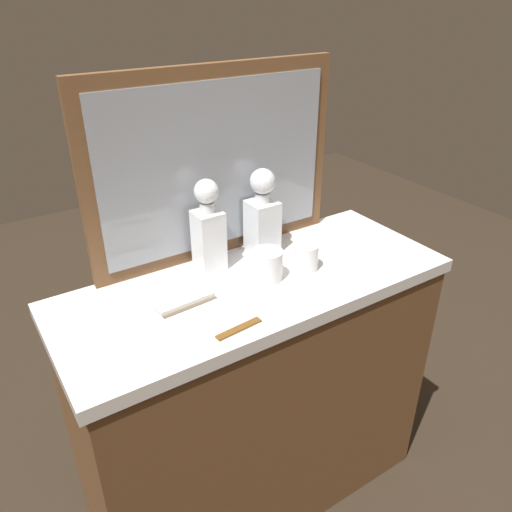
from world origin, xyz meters
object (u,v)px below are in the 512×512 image
object	(u,v)px
crystal_decanter_far_right	(208,234)
crystal_tumbler_rear	(306,258)
silver_brush_center	(184,301)
crystal_decanter_left	(262,219)
tortoiseshell_comb	(239,329)
crystal_tumbler_front	(267,266)

from	to	relation	value
crystal_decanter_far_right	crystal_tumbler_rear	xyz separation A→B (m)	(0.24, -0.16, -0.08)
silver_brush_center	crystal_decanter_left	bearing A→B (deg)	22.81
crystal_decanter_left	tortoiseshell_comb	xyz separation A→B (m)	(-0.28, -0.31, -0.11)
crystal_decanter_left	tortoiseshell_comb	world-z (taller)	crystal_decanter_left
crystal_tumbler_front	silver_brush_center	xyz separation A→B (m)	(-0.26, 0.01, -0.03)
tortoiseshell_comb	crystal_tumbler_rear	bearing A→B (deg)	24.56
crystal_decanter_far_right	crystal_decanter_left	bearing A→B (deg)	1.49
crystal_tumbler_front	silver_brush_center	distance (m)	0.26
crystal_decanter_far_right	tortoiseshell_comb	distance (m)	0.34
crystal_decanter_left	crystal_tumbler_front	size ratio (longest dim) A/B	3.03
crystal_decanter_far_right	crystal_tumbler_front	bearing A→B (deg)	-53.52
crystal_tumbler_rear	tortoiseshell_comb	distance (m)	0.36
crystal_decanter_left	crystal_tumbler_rear	size ratio (longest dim) A/B	3.39
crystal_tumbler_front	crystal_tumbler_rear	bearing A→B (deg)	-7.01
silver_brush_center	crystal_decanter_far_right	bearing A→B (deg)	42.46
crystal_decanter_far_right	tortoiseshell_comb	world-z (taller)	crystal_decanter_far_right
crystal_decanter_left	crystal_tumbler_rear	distance (m)	0.19
crystal_tumbler_rear	tortoiseshell_comb	xyz separation A→B (m)	(-0.32, -0.15, -0.03)
crystal_decanter_far_right	tortoiseshell_comb	size ratio (longest dim) A/B	2.14
crystal_decanter_left	silver_brush_center	size ratio (longest dim) A/B	1.68
crystal_decanter_left	silver_brush_center	distance (m)	0.39
silver_brush_center	crystal_tumbler_rear	bearing A→B (deg)	-3.30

